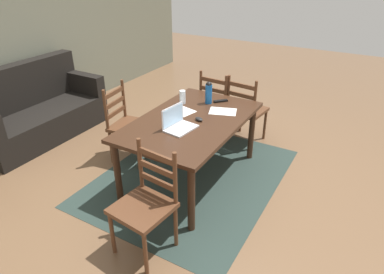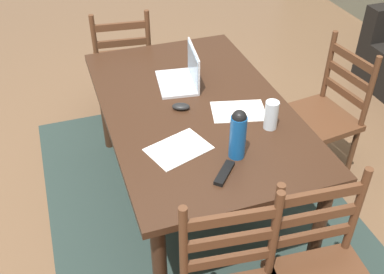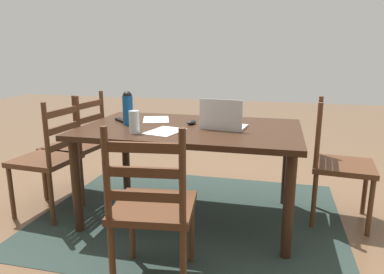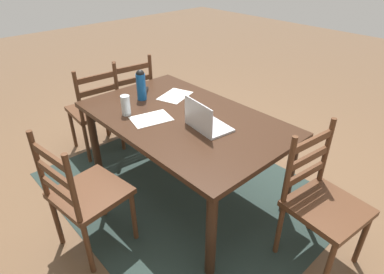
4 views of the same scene
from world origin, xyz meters
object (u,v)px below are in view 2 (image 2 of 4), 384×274
object	(u,v)px
dining_table	(195,117)
chair_far_head	(322,116)
laptop	(184,75)
tv_remote	(224,173)
drinking_glass	(271,115)
computer_mouse	(181,107)
water_bottle	(238,133)
chair_left_near	(123,65)

from	to	relation	value
dining_table	chair_far_head	world-z (taller)	chair_far_head
laptop	tv_remote	size ratio (longest dim) A/B	2.04
drinking_glass	computer_mouse	world-z (taller)	drinking_glass
drinking_glass	tv_remote	xyz separation A→B (m)	(0.27, -0.37, -0.07)
drinking_glass	water_bottle	bearing A→B (deg)	-58.40
drinking_glass	tv_remote	size ratio (longest dim) A/B	0.94
chair_left_near	chair_far_head	distance (m)	1.55
dining_table	water_bottle	bearing A→B (deg)	5.33
chair_left_near	chair_far_head	size ratio (longest dim) A/B	1.00
laptop	tv_remote	distance (m)	0.85
drinking_glass	chair_left_near	bearing A→B (deg)	-160.37
chair_far_head	drinking_glass	bearing A→B (deg)	-59.87
water_bottle	computer_mouse	size ratio (longest dim) A/B	2.63
dining_table	laptop	xyz separation A→B (m)	(-0.25, 0.01, 0.14)
drinking_glass	tv_remote	distance (m)	0.46
chair_left_near	water_bottle	world-z (taller)	water_bottle
chair_far_head	computer_mouse	distance (m)	1.01
dining_table	chair_left_near	size ratio (longest dim) A/B	1.73
computer_mouse	tv_remote	world-z (taller)	computer_mouse
chair_left_near	computer_mouse	bearing A→B (deg)	6.10
chair_left_near	laptop	distance (m)	0.95
laptop	drinking_glass	distance (m)	0.65
water_bottle	chair_far_head	bearing A→B (deg)	120.59
chair_left_near	laptop	xyz separation A→B (m)	(0.86, 0.22, 0.33)
drinking_glass	computer_mouse	bearing A→B (deg)	-128.79
water_bottle	drinking_glass	bearing A→B (deg)	121.60
water_bottle	drinking_glass	world-z (taller)	water_bottle
dining_table	tv_remote	size ratio (longest dim) A/B	9.68
chair_left_near	chair_far_head	bearing A→B (deg)	44.54
computer_mouse	tv_remote	size ratio (longest dim) A/B	0.59
chair_left_near	laptop	size ratio (longest dim) A/B	2.74
chair_far_head	tv_remote	distance (m)	1.15
chair_left_near	water_bottle	xyz separation A→B (m)	(1.60, 0.25, 0.41)
drinking_glass	laptop	bearing A→B (deg)	-153.34
dining_table	tv_remote	world-z (taller)	tv_remote
chair_left_near	chair_far_head	xyz separation A→B (m)	(1.11, 1.09, 0.00)
chair_left_near	drinking_glass	bearing A→B (deg)	19.63
chair_far_head	drinking_glass	world-z (taller)	chair_far_head
drinking_glass	tv_remote	world-z (taller)	drinking_glass
tv_remote	dining_table	bearing A→B (deg)	126.41
dining_table	drinking_glass	world-z (taller)	drinking_glass
chair_left_near	drinking_glass	world-z (taller)	chair_left_near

